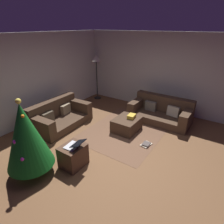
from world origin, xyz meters
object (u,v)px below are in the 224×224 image
(couch_right, at_px, (161,112))
(ottoman, at_px, (127,124))
(tv_remote, at_px, (131,116))
(corner_lamp, at_px, (96,62))
(christmas_tree, at_px, (26,136))
(side_table, at_px, (73,156))
(gift_box, at_px, (132,116))
(laptop, at_px, (74,145))
(book_stack, at_px, (146,144))
(couch_left, at_px, (59,116))

(couch_right, bearing_deg, ottoman, 63.94)
(tv_remote, height_order, corner_lamp, corner_lamp)
(christmas_tree, bearing_deg, side_table, -39.04)
(side_table, bearing_deg, couch_right, -14.05)
(couch_right, bearing_deg, tv_remote, 60.94)
(tv_remote, height_order, christmas_tree, christmas_tree)
(gift_box, distance_m, tv_remote, 0.10)
(laptop, bearing_deg, christmas_tree, 138.02)
(book_stack, bearing_deg, tv_remote, 54.06)
(couch_right, height_order, ottoman, couch_right)
(ottoman, bearing_deg, laptop, 175.88)
(side_table, relative_size, laptop, 1.21)
(couch_right, bearing_deg, gift_box, 65.19)
(ottoman, bearing_deg, tv_remote, -7.01)
(laptop, bearing_deg, book_stack, -31.10)
(book_stack, bearing_deg, christmas_tree, 145.38)
(couch_left, xyz_separation_m, gift_box, (0.96, -1.94, 0.14))
(couch_left, height_order, christmas_tree, christmas_tree)
(gift_box, xyz_separation_m, corner_lamp, (1.51, 2.41, 1.07))
(couch_left, distance_m, gift_box, 2.17)
(tv_remote, bearing_deg, couch_left, 119.38)
(ottoman, height_order, gift_box, gift_box)
(ottoman, relative_size, side_table, 1.50)
(couch_left, bearing_deg, gift_box, 114.31)
(christmas_tree, relative_size, book_stack, 5.10)
(christmas_tree, relative_size, side_table, 3.15)
(gift_box, bearing_deg, corner_lamp, 57.92)
(couch_right, relative_size, gift_box, 7.27)
(tv_remote, distance_m, side_table, 2.14)
(tv_remote, distance_m, christmas_tree, 2.90)
(couch_left, distance_m, tv_remote, 2.14)
(gift_box, bearing_deg, book_stack, -125.08)
(ottoman, relative_size, christmas_tree, 0.48)
(ottoman, xyz_separation_m, tv_remote, (0.18, -0.02, 0.20))
(tv_remote, bearing_deg, christmas_tree, 165.84)
(laptop, bearing_deg, ottoman, -4.12)
(christmas_tree, xyz_separation_m, side_table, (0.64, -0.52, -0.65))
(gift_box, relative_size, corner_lamp, 0.15)
(couch_right, xyz_separation_m, side_table, (-3.10, 0.78, -0.04))
(couch_right, xyz_separation_m, gift_box, (-1.05, 0.49, 0.14))
(corner_lamp, bearing_deg, couch_right, -99.08)
(couch_right, relative_size, side_table, 3.55)
(couch_left, height_order, side_table, couch_left)
(couch_left, xyz_separation_m, corner_lamp, (2.47, 0.46, 1.21))
(side_table, bearing_deg, corner_lamp, 30.72)
(gift_box, distance_m, laptop, 2.07)
(laptop, bearing_deg, gift_box, -6.24)
(couch_left, xyz_separation_m, laptop, (-1.09, -1.72, 0.26))
(couch_right, distance_m, tv_remote, 1.13)
(gift_box, relative_size, christmas_tree, 0.16)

